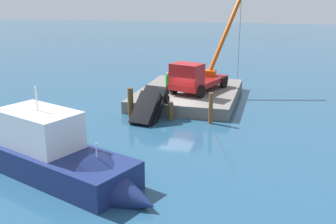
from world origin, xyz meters
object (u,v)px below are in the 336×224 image
crane_truck (197,75)px  salvaged_car (147,114)px  moored_yacht (66,168)px  dock_worker (168,83)px

crane_truck → salvaged_car: bearing=-21.9°
crane_truck → salvaged_car: 6.63m
crane_truck → moored_yacht: size_ratio=0.73×
crane_truck → salvaged_car: crane_truck is taller
salvaged_car → moored_yacht: bearing=-5.3°
crane_truck → dock_worker: (1.17, -2.15, -0.49)m
dock_worker → salvaged_car: size_ratio=0.44×
crane_truck → moored_yacht: 16.06m
crane_truck → dock_worker: crane_truck is taller
dock_worker → moored_yacht: 14.56m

